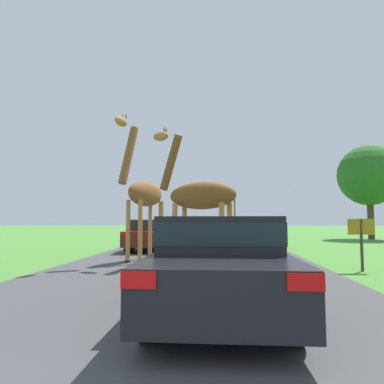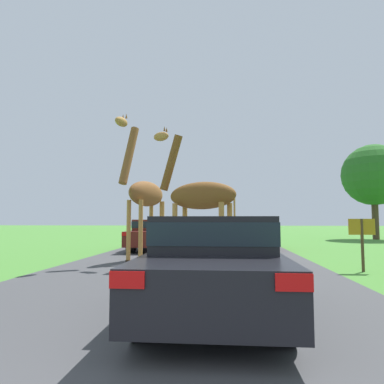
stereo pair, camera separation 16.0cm
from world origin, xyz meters
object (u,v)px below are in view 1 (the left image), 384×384
(car_queue_right, at_px, (151,234))
(sign_post, at_px, (361,234))
(giraffe_near_road, at_px, (199,196))
(tree_left_edge, at_px, (369,175))
(car_lead_maroon, at_px, (219,261))
(car_far_ahead, at_px, (251,233))
(giraffe_companion, at_px, (143,193))
(car_queue_left, at_px, (221,230))

(car_queue_right, relative_size, sign_post, 3.08)
(car_queue_right, bearing_deg, giraffe_near_road, -65.73)
(tree_left_edge, bearing_deg, giraffe_near_road, -127.38)
(giraffe_near_road, relative_size, tree_left_edge, 0.65)
(car_lead_maroon, relative_size, car_far_ahead, 1.07)
(car_lead_maroon, height_order, sign_post, car_lead_maroon)
(giraffe_companion, bearing_deg, car_queue_left, -83.57)
(giraffe_companion, distance_m, car_far_ahead, 7.25)
(giraffe_near_road, height_order, tree_left_edge, tree_left_edge)
(car_queue_left, height_order, car_far_ahead, car_far_ahead)
(giraffe_companion, height_order, car_far_ahead, giraffe_companion)
(sign_post, bearing_deg, car_queue_left, 106.76)
(car_lead_maroon, height_order, tree_left_edge, tree_left_edge)
(giraffe_companion, bearing_deg, giraffe_near_road, 169.14)
(car_far_ahead, bearing_deg, car_queue_right, -164.81)
(car_queue_right, distance_m, car_far_ahead, 4.96)
(tree_left_edge, bearing_deg, car_lead_maroon, -118.70)
(car_lead_maroon, bearing_deg, tree_left_edge, 61.30)
(giraffe_companion, height_order, car_lead_maroon, giraffe_companion)
(giraffe_near_road, height_order, car_far_ahead, giraffe_near_road)
(giraffe_companion, distance_m, car_queue_right, 4.69)
(car_queue_right, bearing_deg, car_queue_left, 60.81)
(car_far_ahead, bearing_deg, giraffe_near_road, -107.84)
(car_lead_maroon, bearing_deg, car_queue_right, 106.34)
(giraffe_companion, xyz_separation_m, car_queue_right, (-0.56, 4.39, -1.57))
(giraffe_near_road, distance_m, car_queue_right, 6.34)
(giraffe_companion, relative_size, sign_post, 3.35)
(car_queue_left, bearing_deg, car_lead_maroon, -90.92)
(car_far_ahead, bearing_deg, car_queue_left, 106.28)
(giraffe_companion, relative_size, car_lead_maroon, 1.12)
(tree_left_edge, relative_size, sign_post, 4.76)
(car_queue_left, xyz_separation_m, car_far_ahead, (1.39, -4.77, 0.01))
(giraffe_near_road, relative_size, car_lead_maroon, 1.03)
(car_queue_right, relative_size, car_far_ahead, 1.10)
(car_lead_maroon, distance_m, car_far_ahead, 12.06)
(giraffe_near_road, bearing_deg, car_queue_right, 47.59)
(car_lead_maroon, relative_size, car_queue_right, 0.97)
(car_queue_left, relative_size, tree_left_edge, 0.58)
(giraffe_companion, distance_m, car_lead_maroon, 6.94)
(giraffe_companion, height_order, car_queue_right, giraffe_companion)
(car_queue_left, bearing_deg, giraffe_near_road, -94.11)
(car_queue_left, bearing_deg, car_far_ahead, -73.72)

